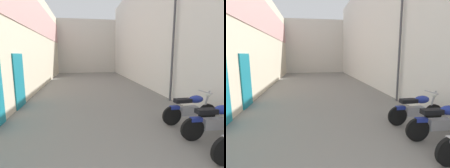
{
  "view_description": "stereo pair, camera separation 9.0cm",
  "coord_description": "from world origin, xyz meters",
  "views": [
    {
      "loc": [
        -0.91,
        0.11,
        2.15
      ],
      "look_at": [
        0.27,
        6.62,
        1.05
      ],
      "focal_mm": 28.24,
      "sensor_mm": 36.0,
      "label": 1
    },
    {
      "loc": [
        -0.82,
        0.1,
        2.15
      ],
      "look_at": [
        0.27,
        6.62,
        1.05
      ],
      "focal_mm": 28.24,
      "sensor_mm": 36.0,
      "label": 2
    }
  ],
  "objects": [
    {
      "name": "building_far_end",
      "position": [
        0.0,
        22.63,
        3.14
      ],
      "size": [
        9.79,
        2.0,
        6.27
      ],
      "primitive_type": "cube",
      "color": "beige",
      "rests_on": "ground"
    },
    {
      "name": "motorcycle_fifth",
      "position": [
        2.46,
        4.89,
        0.5
      ],
      "size": [
        1.85,
        0.58,
        1.04
      ],
      "color": "black",
      "rests_on": "ground"
    },
    {
      "name": "motorcycle_fourth",
      "position": [
        2.46,
        3.83,
        0.5
      ],
      "size": [
        1.85,
        0.58,
        1.04
      ],
      "color": "black",
      "rests_on": "ground"
    },
    {
      "name": "ground_plane",
      "position": [
        0.0,
        8.81,
        0.0
      ],
      "size": [
        37.63,
        37.63,
        0.0
      ],
      "primitive_type": "plane",
      "color": "slate"
    },
    {
      "name": "building_right",
      "position": [
        3.6,
        10.81,
        3.73
      ],
      "size": [
        0.45,
        21.63,
        7.46
      ],
      "color": "silver",
      "rests_on": "ground"
    },
    {
      "name": "building_left",
      "position": [
        -3.59,
        10.75,
        3.12
      ],
      "size": [
        0.45,
        21.63,
        6.19
      ],
      "color": "beige",
      "rests_on": "ground"
    },
    {
      "name": "street_lamp",
      "position": [
        3.16,
        7.6,
        2.71
      ],
      "size": [
        0.79,
        0.18,
        4.63
      ],
      "color": "#47474C",
      "rests_on": "ground"
    }
  ]
}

